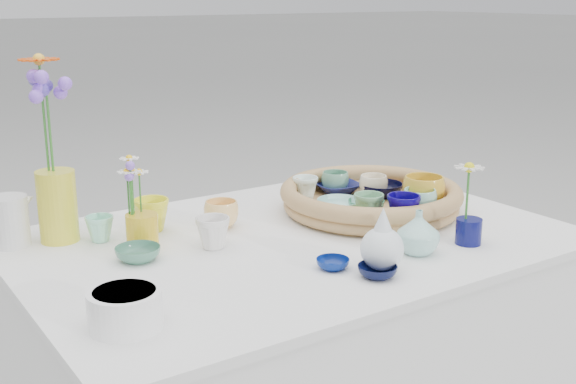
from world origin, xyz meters
TOP-DOWN VIEW (x-y plane):
  - wicker_tray at (0.28, 0.05)m, footprint 0.47×0.47m
  - tray_ceramic_0 at (0.28, 0.20)m, footprint 0.14×0.14m
  - tray_ceramic_1 at (0.36, 0.10)m, footprint 0.13×0.13m
  - tray_ceramic_2 at (0.38, -0.04)m, footprint 0.14×0.14m
  - tray_ceramic_3 at (0.24, 0.02)m, footprint 0.09×0.09m
  - tray_ceramic_4 at (0.19, -0.05)m, footprint 0.08×0.08m
  - tray_ceramic_5 at (0.17, 0.05)m, footprint 0.14×0.14m
  - tray_ceramic_6 at (0.17, 0.19)m, footprint 0.08×0.08m
  - tray_ceramic_7 at (0.34, 0.11)m, footprint 0.10×0.10m
  - tray_ceramic_8 at (0.39, 0.22)m, footprint 0.10×0.10m
  - tray_ceramic_9 at (0.24, -0.12)m, footprint 0.09×0.09m
  - tray_ceramic_10 at (0.16, -0.03)m, footprint 0.11×0.11m
  - tray_ceramic_11 at (0.33, -0.08)m, footprint 0.11×0.11m
  - tray_ceramic_12 at (0.28, 0.20)m, footprint 0.09×0.09m
  - loose_ceramic_0 at (-0.26, 0.23)m, footprint 0.11×0.11m
  - loose_ceramic_1 at (-0.10, 0.16)m, footprint 0.11×0.11m
  - loose_ceramic_2 at (-0.36, 0.06)m, footprint 0.11×0.11m
  - loose_ceramic_3 at (-0.19, 0.04)m, footprint 0.09×0.09m
  - loose_ceramic_4 at (-0.05, -0.21)m, footprint 0.09×0.09m
  - loose_ceramic_5 at (-0.39, 0.22)m, footprint 0.08×0.08m
  - loose_ceramic_6 at (0.00, -0.30)m, footprint 0.08×0.08m
  - fluted_bowl at (-0.51, -0.23)m, footprint 0.17×0.17m
  - bud_vase_paleblue at (0.04, -0.27)m, footprint 0.10×0.10m
  - bud_vase_seafoam at (0.17, -0.25)m, footprint 0.12×0.12m
  - bud_vase_cobalt at (0.31, -0.26)m, footprint 0.07×0.07m
  - single_daisy at (0.30, -0.26)m, footprint 0.10×0.10m
  - tall_vase_yellow at (-0.46, 0.28)m, footprint 0.11×0.11m
  - gerbera at (-0.47, 0.29)m, footprint 0.13×0.13m
  - hydrangea at (-0.46, 0.28)m, footprint 0.10×0.10m
  - white_pitcher at (-0.56, 0.31)m, footprint 0.14×0.12m
  - daisy_cup at (-0.32, 0.13)m, footprint 0.08×0.08m
  - daisy_posy at (-0.32, 0.14)m, footprint 0.10×0.10m

SIDE VIEW (x-z plane):
  - loose_ceramic_4 at x=-0.05m, z-range 0.77..0.79m
  - loose_ceramic_6 at x=0.00m, z-range 0.77..0.79m
  - loose_ceramic_2 at x=-0.36m, z-range 0.77..0.80m
  - tray_ceramic_8 at x=0.39m, z-range 0.78..0.80m
  - tray_ceramic_10 at x=0.16m, z-range 0.78..0.80m
  - bud_vase_cobalt at x=0.31m, z-range 0.77..0.82m
  - loose_ceramic_5 at x=-0.39m, z-range 0.77..0.83m
  - tray_ceramic_3 at x=0.24m, z-range 0.78..0.81m
  - tray_ceramic_0 at x=0.28m, z-range 0.78..0.81m
  - loose_ceramic_1 at x=-0.10m, z-range 0.77..0.83m
  - fluted_bowl at x=-0.51m, z-range 0.77..0.83m
  - tray_ceramic_5 at x=0.17m, z-range 0.78..0.82m
  - loose_ceramic_3 at x=-0.19m, z-range 0.77..0.84m
  - tray_ceramic_1 at x=0.36m, z-range 0.78..0.82m
  - wicker_tray at x=0.28m, z-range 0.77..0.84m
  - daisy_cup at x=-0.32m, z-range 0.77..0.84m
  - loose_ceramic_0 at x=-0.26m, z-range 0.77..0.84m
  - tray_ceramic_12 at x=0.28m, z-range 0.78..0.84m
  - tray_ceramic_7 at x=0.34m, z-range 0.78..0.84m
  - bud_vase_seafoam at x=0.17m, z-range 0.77..0.86m
  - tray_ceramic_6 at x=0.17m, z-range 0.78..0.85m
  - tray_ceramic_11 at x=0.33m, z-range 0.78..0.85m
  - tray_ceramic_4 at x=0.19m, z-range 0.78..0.85m
  - tray_ceramic_9 at x=0.24m, z-range 0.78..0.86m
  - white_pitcher at x=-0.56m, z-range 0.77..0.88m
  - tray_ceramic_2 at x=0.38m, z-range 0.78..0.87m
  - bud_vase_paleblue at x=0.04m, z-range 0.77..0.90m
  - tall_vase_yellow at x=-0.46m, z-range 0.77..0.93m
  - single_daisy at x=0.30m, z-range 0.81..0.95m
  - daisy_posy at x=-0.32m, z-range 0.84..0.97m
  - hydrangea at x=-0.46m, z-range 0.89..1.16m
  - gerbera at x=-0.47m, z-range 0.92..1.19m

